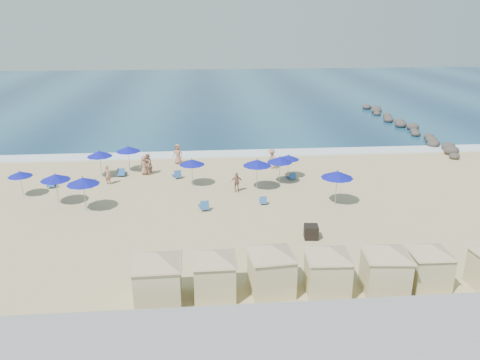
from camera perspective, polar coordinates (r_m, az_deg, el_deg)
name	(u,v)px	position (r m, az deg, el deg)	size (l,w,h in m)	color
ground	(216,218)	(32.08, -2.90, -4.59)	(160.00, 160.00, 0.00)	tan
ocean	(205,93)	(85.32, -4.30, 10.52)	(160.00, 80.00, 0.06)	navy
surf_line	(211,154)	(46.67, -3.61, 3.16)	(160.00, 2.50, 0.08)	white
seawall	(228,337)	(20.09, -1.41, -18.58)	(160.00, 6.10, 1.22)	gray
rock_jetty	(405,126)	(60.99, 19.45, 6.26)	(2.56, 26.66, 0.96)	#2F2927
trash_bin	(311,232)	(29.36, 8.66, -6.27)	(0.84, 0.84, 0.84)	black
cabana_0	(157,271)	(22.69, -10.03, -10.92)	(4.67, 4.67, 2.93)	#CEBF8D
cabana_1	(214,267)	(22.97, -3.17, -10.59)	(4.31, 4.31, 2.70)	#CEBF8D
cabana_2	(271,263)	(23.28, 3.86, -10.01)	(4.45, 4.45, 2.80)	#CEBF8D
cabana_3	(328,264)	(23.57, 10.69, -10.00)	(4.40, 4.40, 2.76)	#CEBF8D
cabana_4	(386,263)	(24.29, 17.39, -9.58)	(4.47, 4.47, 2.81)	#CEBF8D
cabana_5	(429,260)	(25.56, 22.08, -9.02)	(4.09, 4.09, 2.57)	#CEBF8D
umbrella_0	(20,174)	(38.86, -25.24, 0.67)	(1.82, 1.82, 2.07)	#A5A8AD
umbrella_1	(55,177)	(36.03, -21.60, 0.33)	(2.13, 2.13, 2.43)	#A5A8AD
umbrella_2	(100,154)	(41.03, -16.75, 3.09)	(2.13, 2.13, 2.42)	#A5A8AD
umbrella_3	(83,181)	(34.10, -18.60, -0.10)	(2.27, 2.27, 2.59)	#A5A8AD
umbrella_4	(128,149)	(41.98, -13.48, 3.70)	(2.10, 2.10, 2.40)	#A5A8AD
umbrella_5	(192,162)	(37.48, -5.89, 2.20)	(2.06, 2.06, 2.34)	#A5A8AD
umbrella_6	(257,163)	(36.43, 2.10, 2.13)	(2.27, 2.27, 2.58)	#A5A8AD
umbrella_7	(280,160)	(37.94, 4.88, 2.50)	(2.09, 2.09, 2.38)	#A5A8AD
umbrella_8	(288,157)	(39.49, 5.92, 2.78)	(1.85, 1.85, 2.10)	#A5A8AD
umbrella_9	(337,174)	(34.14, 11.76, 0.67)	(2.34, 2.34, 2.67)	#A5A8AD
beach_chair_0	(52,184)	(40.57, -21.99, -0.45)	(0.71, 1.36, 0.72)	#285495
beach_chair_1	(122,173)	(41.60, -14.21, 0.88)	(0.62, 1.37, 0.75)	#285495
beach_chair_2	(177,175)	(40.18, -7.70, 0.65)	(0.94, 1.43, 0.73)	#285495
beach_chair_3	(204,206)	(33.41, -4.43, -3.14)	(0.83, 1.45, 0.75)	#285495
beach_chair_4	(263,200)	(34.40, 2.82, -2.50)	(0.56, 1.17, 0.63)	#285495
beach_chair_5	(291,177)	(39.66, 6.28, 0.42)	(0.74, 1.26, 0.65)	#285495
beachgoer_0	(108,175)	(39.57, -15.81, 0.62)	(0.59, 0.39, 1.61)	#A36D5A
beachgoer_1	(148,164)	(41.16, -11.19, 1.90)	(0.91, 0.71, 1.86)	#A36D5A
beachgoer_2	(236,182)	(36.43, -0.43, -0.26)	(0.92, 0.38, 1.57)	#A36D5A
beachgoer_3	(272,159)	(42.08, 3.87, 2.59)	(1.18, 0.68, 1.83)	#A36D5A
beachgoer_4	(178,154)	(43.75, -7.58, 3.16)	(0.92, 0.60, 1.89)	#A36D5A
beachgoer_5	(144,165)	(41.29, -11.61, 1.78)	(0.81, 0.53, 1.66)	#A36D5A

